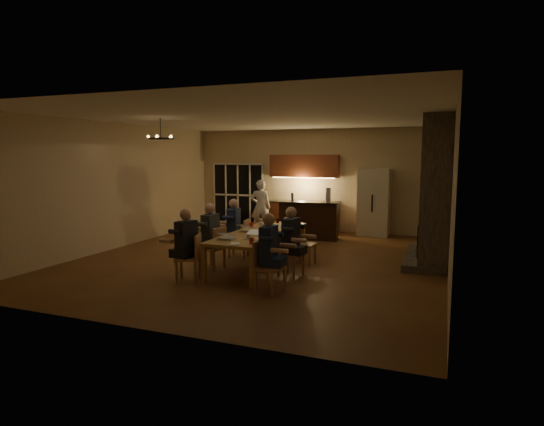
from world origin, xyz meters
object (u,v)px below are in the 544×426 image
Objects in this scene: laptop_f at (287,221)px; mug_back at (260,224)px; person_left_mid at (211,236)px; person_right_mid at (291,242)px; bar_island at (309,220)px; person_left_near at (186,245)px; chair_right_near at (270,267)px; laptop_b at (253,234)px; chair_left_near at (188,258)px; standing_person at (261,207)px; chair_left_far at (238,238)px; laptop_d at (271,228)px; refrigerator at (374,202)px; redcup_mid at (251,225)px; chandelier at (161,139)px; bar_blender at (328,195)px; can_silver at (248,235)px; mug_front at (250,233)px; bar_bottle at (292,197)px; chair_left_mid at (212,248)px; mug_mid at (272,226)px; plate_near at (268,237)px; person_right_near at (269,252)px; laptop_a at (227,233)px; chair_right_mid at (291,253)px; can_cola at (278,220)px; laptop_e at (267,219)px; dining_table at (260,249)px; plate_far at (292,227)px; plate_left at (227,237)px; chair_right_far at (305,244)px.

laptop_f is 0.63m from mug_back.
person_left_mid and person_right_mid have the same top height.
bar_island is 5.17m from person_left_near.
laptop_b is at bearing 54.63° from chair_right_near.
person_left_mid is at bearing -109.21° from bar_island.
standing_person is (-0.70, 5.29, 0.39)m from chair_left_near.
laptop_d is (1.12, -0.76, 0.42)m from chair_left_far.
redcup_mid is at bearing -115.79° from refrigerator.
refrigerator reaches higher than bar_island.
chandelier is 5.66× the size of mug_back.
redcup_mid is at bearing 119.77° from laptop_b.
chair_right_near is 5.27m from bar_blender.
redcup_mid is 1.00× the size of can_silver.
bar_bottle reaches higher than mug_front.
mug_mid is at bearing 151.59° from chair_left_mid.
laptop_f is (0.19, -2.48, 0.32)m from bar_island.
laptop_d is at bearing -119.22° from bar_blender.
person_left_mid is 11.50× the size of can_silver.
bar_bottle reaches higher than plate_near.
laptop_b reaches higher than plate_near.
chair_right_near is (1.75, -1.14, 0.00)m from chair_left_mid.
plate_near is (2.70, -0.33, -1.99)m from chandelier.
person_right_near is 2.70m from laptop_f.
standing_person reaches higher than person_left_near.
laptop_a and laptop_d have the same top height.
bar_island is 2.82m from mug_back.
chair_right_mid is 0.25m from person_right_mid.
laptop_b reaches higher than can_cola.
laptop_e is (-1.15, 2.78, 0.42)m from chair_right_near.
mug_front is 0.92m from redcup_mid.
chair_left_mid is 2.78× the size of laptop_d.
standing_person is (-2.41, 4.22, 0.39)m from chair_right_mid.
dining_table is at bearing -85.70° from can_cola.
chair_left_far is 0.95m from mug_mid.
mug_front is (-0.34, -0.33, -0.06)m from laptop_d.
standing_person is 5.19× the size of laptop_b.
person_left_near is 0.82m from laptop_a.
refrigerator reaches higher than laptop_b.
laptop_f reaches higher than plate_far.
person_left_near is 1.23m from can_silver.
plate_left is (-0.34, -0.90, 0.38)m from dining_table.
chair_right_far is 1.30m from laptop_e.
laptop_f is (-0.62, 1.52, 0.42)m from chair_right_mid.
bar_bottle is at bearing -176.46° from bar_island.
chair_left_near is at bearing -105.82° from bar_island.
refrigerator reaches higher than laptop_e.
chair_left_far is at bearing 68.78° from chair_right_mid.
plate_near and plate_left have the same top height.
laptop_a is at bearing -106.43° from dining_table.
laptop_d is 1.32× the size of plate_far.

